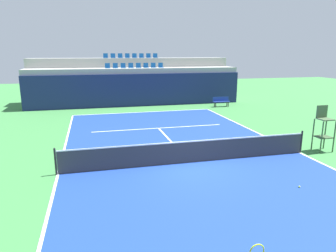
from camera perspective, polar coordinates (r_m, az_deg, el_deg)
ground_plane at (r=13.41m, az=4.19°, el=-6.81°), size 80.00×80.00×0.00m
court_surface at (r=13.41m, az=4.20°, el=-6.79°), size 11.00×24.00×0.01m
baseline_far at (r=24.64m, az=-4.55°, el=2.60°), size 11.00×0.10×0.00m
sideline_left at (r=12.87m, az=-19.80°, el=-8.44°), size 0.10×24.00×0.00m
sideline_right at (r=15.91m, az=23.24°, el=-4.57°), size 0.10×24.00×0.00m
service_line_far at (r=19.32m, az=-1.76°, el=-0.40°), size 8.26×0.10×0.00m
centre_service_line at (r=16.31m, az=0.67°, el=-3.01°), size 0.10×6.40×0.00m
back_wall at (r=27.34m, az=-5.67°, el=6.64°), size 19.05×0.30×2.85m
stands_tier_lower at (r=28.64m, az=-6.09°, el=7.40°), size 19.05×2.40×3.31m
stands_tier_upper at (r=30.97m, az=-6.76°, el=8.62°), size 19.05×2.40×4.16m
seating_row_lower at (r=28.60m, az=-6.21°, el=10.97°), size 5.33×0.44×0.44m
seating_row_upper at (r=30.96m, az=-6.90°, el=12.70°), size 5.33×0.44×0.44m
tennis_net at (r=13.24m, az=4.23°, el=-4.74°), size 11.08×0.08×1.07m
umpire_chair at (r=16.44m, az=26.97°, el=-0.15°), size 0.76×0.66×2.20m
player_bench at (r=27.54m, az=9.86°, el=4.63°), size 1.50×0.40×0.85m
tennis_ball_2 at (r=11.93m, az=23.26°, el=-10.34°), size 0.07×0.07×0.07m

